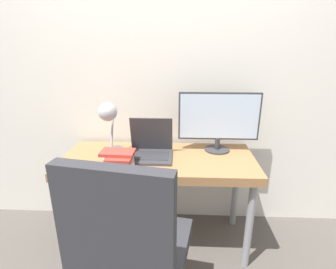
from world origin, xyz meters
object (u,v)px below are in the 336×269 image
Objects in this scene: office_chair at (129,245)px; desk_lamp at (109,117)px; monitor at (219,119)px; book_stack at (119,159)px; laptop at (151,149)px.

desk_lamp is at bearing 109.54° from office_chair.
desk_lamp is 0.38× the size of office_chair.
desk_lamp is at bearing -167.95° from monitor.
office_chair is at bearing -70.46° from desk_lamp.
monitor is 0.76m from book_stack.
book_stack is at bearing -57.85° from desk_lamp.
laptop is 0.25m from book_stack.
monitor is 0.56× the size of office_chair.
office_chair is (-0.03, -0.71, -0.21)m from laptop.
book_stack is at bearing 106.27° from office_chair.
book_stack is (-0.16, 0.55, 0.20)m from office_chair.
desk_lamp reaches higher than book_stack.
office_chair reaches higher than laptop.
book_stack is at bearing -156.90° from monitor.
laptop is at bearing 38.99° from book_stack.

